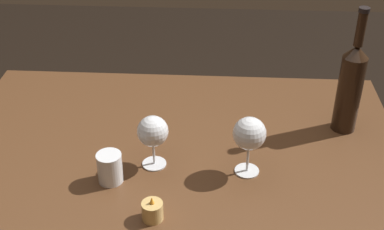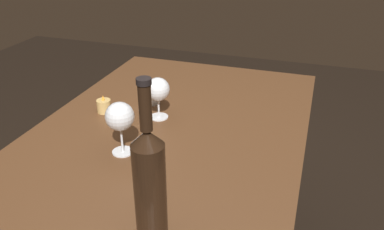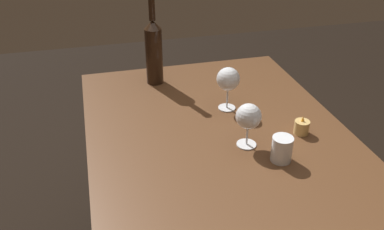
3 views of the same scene
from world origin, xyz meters
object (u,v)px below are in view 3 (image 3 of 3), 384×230
(wine_glass_left, at_px, (228,80))
(votive_candle, at_px, (302,127))
(wine_glass_right, at_px, (248,117))
(water_tumbler, at_px, (282,150))
(wine_bottle, at_px, (154,50))

(wine_glass_left, relative_size, votive_candle, 2.51)
(wine_glass_left, height_order, wine_glass_right, wine_glass_left)
(wine_glass_right, distance_m, votive_candle, 0.23)
(wine_glass_right, xyz_separation_m, water_tumbler, (0.11, 0.07, -0.07))
(wine_bottle, bearing_deg, votive_candle, 38.53)
(wine_glass_right, bearing_deg, votive_candle, 95.83)
(wine_glass_right, relative_size, wine_bottle, 0.40)
(votive_candle, bearing_deg, water_tumbler, -46.78)
(wine_glass_right, distance_m, wine_bottle, 0.59)
(wine_bottle, height_order, votive_candle, wine_bottle)
(wine_glass_left, distance_m, votive_candle, 0.32)
(wine_glass_right, relative_size, votive_candle, 2.27)
(wine_glass_left, xyz_separation_m, votive_candle, (0.23, 0.19, -0.10))
(water_tumbler, xyz_separation_m, votive_candle, (-0.13, 0.14, -0.01))
(wine_glass_left, distance_m, water_tumbler, 0.37)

